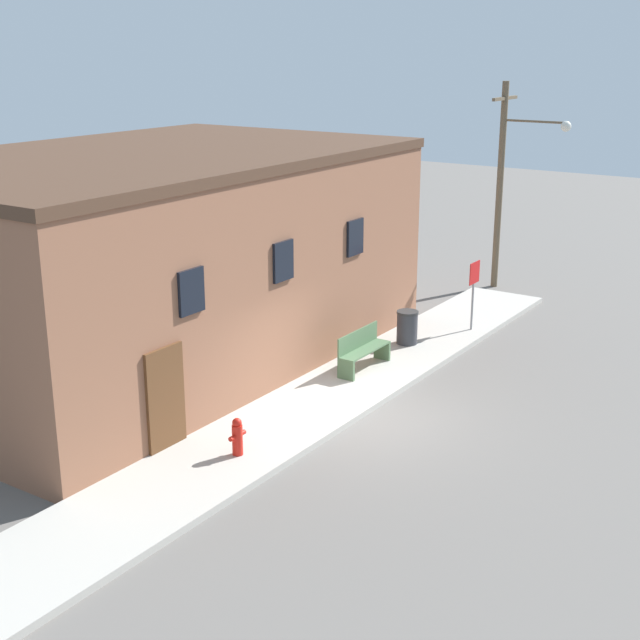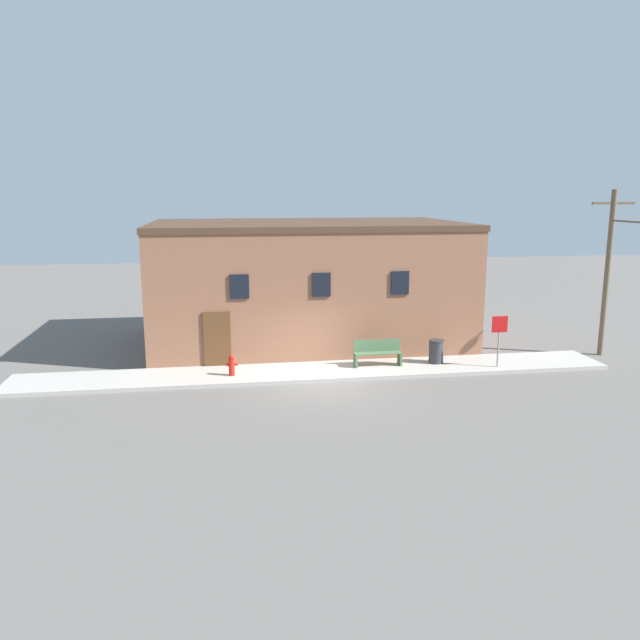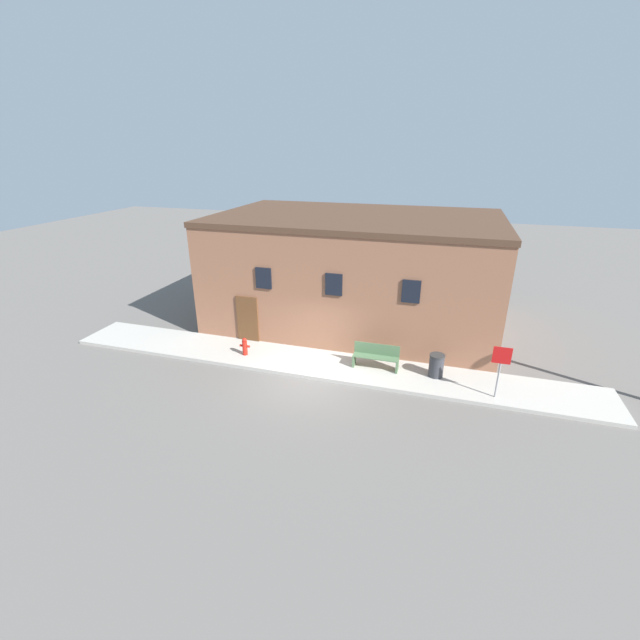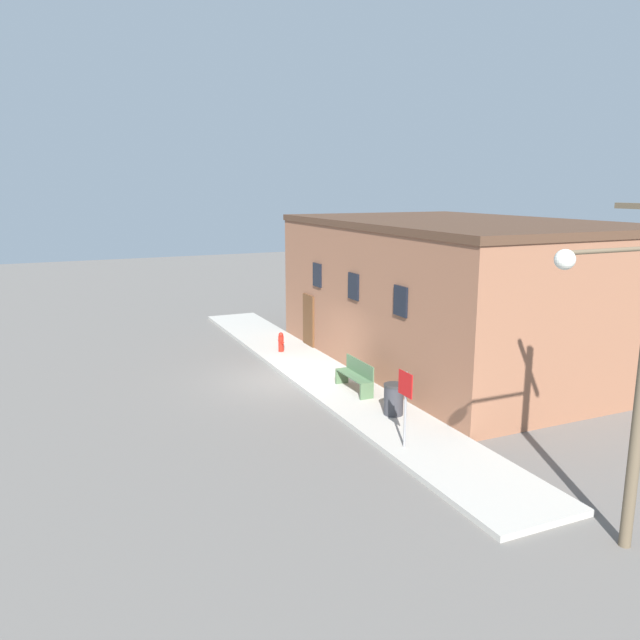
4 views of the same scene
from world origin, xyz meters
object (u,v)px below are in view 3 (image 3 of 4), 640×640
object	(u,v)px
fire_hydrant	(245,346)
stop_sign	(501,363)
trash_bin	(436,365)
bench	(376,356)

from	to	relation	value
fire_hydrant	stop_sign	bearing A→B (deg)	-2.62
stop_sign	trash_bin	distance (m)	2.42
fire_hydrant	trash_bin	world-z (taller)	trash_bin
stop_sign	bench	world-z (taller)	stop_sign
fire_hydrant	bench	xyz separation A→B (m)	(5.42, 0.47, 0.11)
stop_sign	trash_bin	bearing A→B (deg)	155.92
fire_hydrant	trash_bin	xyz separation A→B (m)	(7.71, 0.47, 0.07)
bench	trash_bin	world-z (taller)	bench
fire_hydrant	trash_bin	bearing A→B (deg)	3.52
stop_sign	bench	bearing A→B (deg)	168.15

